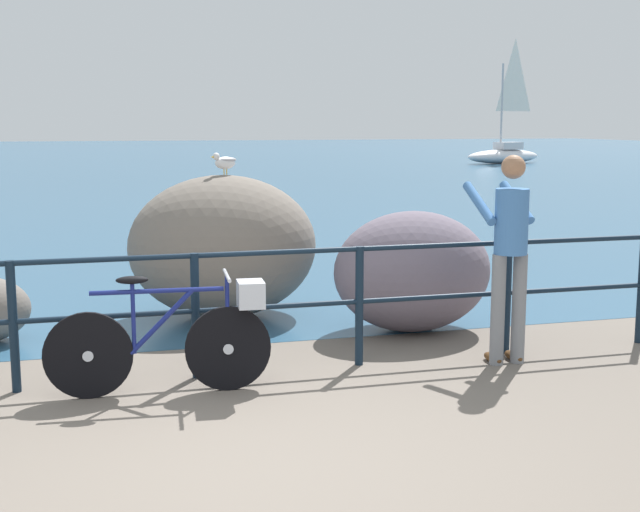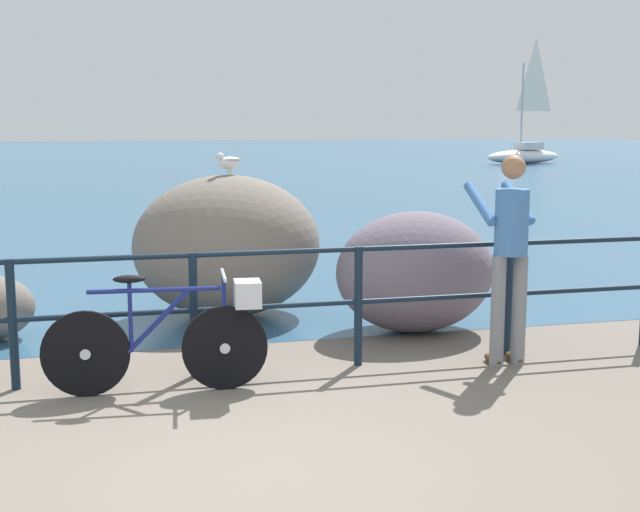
# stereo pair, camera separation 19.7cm
# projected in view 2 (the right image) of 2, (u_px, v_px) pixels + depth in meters

# --- Properties ---
(ground_plane) EXTENTS (120.00, 120.00, 0.10)m
(ground_plane) POSITION_uv_depth(u_px,v_px,m) (133.00, 196.00, 24.28)
(ground_plane) COLOR #6B6056
(sea_surface) EXTENTS (120.00, 90.00, 0.01)m
(sea_surface) POSITION_uv_depth(u_px,v_px,m) (120.00, 157.00, 50.88)
(sea_surface) COLOR #2D5675
(sea_surface) RESTS_ON ground_plane
(promenade_railing) EXTENTS (8.35, 0.07, 1.02)m
(promenade_railing) POSITION_uv_depth(u_px,v_px,m) (193.00, 300.00, 6.78)
(promenade_railing) COLOR black
(promenade_railing) RESTS_ON ground_plane
(bicycle) EXTENTS (1.70, 0.48, 0.92)m
(bicycle) POSITION_uv_depth(u_px,v_px,m) (176.00, 333.00, 6.42)
(bicycle) COLOR black
(bicycle) RESTS_ON ground_plane
(person_at_railing) EXTENTS (0.45, 0.64, 1.78)m
(person_at_railing) POSITION_uv_depth(u_px,v_px,m) (509.00, 249.00, 7.08)
(person_at_railing) COLOR slate
(person_at_railing) RESTS_ON ground_plane
(breakwater_boulder_main) EXTENTS (1.98, 1.60, 1.50)m
(breakwater_boulder_main) POSITION_uv_depth(u_px,v_px,m) (227.00, 246.00, 8.93)
(breakwater_boulder_main) COLOR slate
(breakwater_boulder_main) RESTS_ON ground
(breakwater_boulder_right) EXTENTS (1.58, 1.17, 1.19)m
(breakwater_boulder_right) POSITION_uv_depth(u_px,v_px,m) (415.00, 272.00, 8.29)
(breakwater_boulder_right) COLOR slate
(breakwater_boulder_right) RESTS_ON ground
(seagull) EXTENTS (0.32, 0.24, 0.23)m
(seagull) POSITION_uv_depth(u_px,v_px,m) (229.00, 161.00, 8.81)
(seagull) COLOR gold
(seagull) RESTS_ON breakwater_boulder_main
(sailboat) EXTENTS (4.58, 2.31, 6.16)m
(sailboat) POSITION_uv_depth(u_px,v_px,m) (525.00, 150.00, 42.04)
(sailboat) COLOR white
(sailboat) RESTS_ON sea_surface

